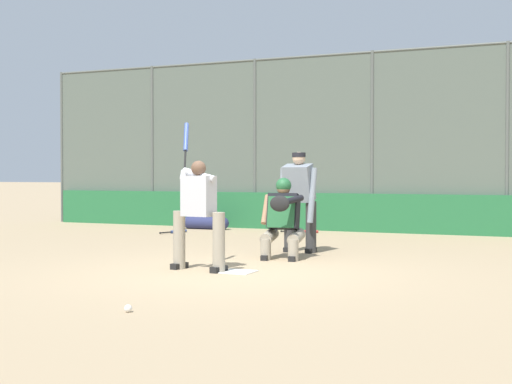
{
  "coord_description": "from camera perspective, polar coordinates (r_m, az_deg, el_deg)",
  "views": [
    {
      "loc": [
        -4.0,
        8.63,
        1.32
      ],
      "look_at": [
        0.17,
        -1.0,
        1.05
      ],
      "focal_mm": 50.0,
      "sensor_mm": 36.0,
      "label": 1
    }
  ],
  "objects": [
    {
      "name": "ground_plane",
      "position": [
        9.6,
        -1.46,
        -6.43
      ],
      "size": [
        160.0,
        160.0,
        0.0
      ],
      "primitive_type": "plane",
      "color": "tan"
    },
    {
      "name": "equipment_bag_dugout_side",
      "position": [
        17.0,
        -4.05,
        -2.47
      ],
      "size": [
        1.2,
        0.31,
        0.31
      ],
      "color": "navy",
      "rests_on": "ground_plane"
    },
    {
      "name": "baseball_loose",
      "position": [
        6.97,
        -10.2,
        -9.15
      ],
      "size": [
        0.07,
        0.07,
        0.07
      ],
      "primitive_type": "sphere",
      "color": "white",
      "rests_on": "ground_plane"
    },
    {
      "name": "batter_at_plate",
      "position": [
        9.73,
        -4.64,
        -1.51
      ],
      "size": [
        0.91,
        0.72,
        2.06
      ],
      "rotation": [
        0.0,
        0.0,
        -0.15
      ],
      "color": "gray",
      "rests_on": "ground_plane"
    },
    {
      "name": "spare_bat_by_padding",
      "position": [
        15.94,
        3.91,
        -3.16
      ],
      "size": [
        0.82,
        0.3,
        0.07
      ],
      "rotation": [
        0.0,
        0.0,
        3.44
      ],
      "color": "black",
      "rests_on": "ground_plane"
    },
    {
      "name": "backstop_fence",
      "position": [
        16.39,
        9.28,
        4.32
      ],
      "size": [
        17.47,
        0.08,
        4.1
      ],
      "color": "#515651",
      "rests_on": "ground_plane"
    },
    {
      "name": "bleachers_beyond",
      "position": [
        18.87,
        16.81,
        -0.82
      ],
      "size": [
        12.17,
        3.05,
        1.8
      ],
      "color": "slate",
      "rests_on": "ground_plane"
    },
    {
      "name": "home_plate_marker",
      "position": [
        9.6,
        -1.46,
        -6.39
      ],
      "size": [
        0.43,
        0.43,
        0.01
      ],
      "primitive_type": "cube",
      "color": "white",
      "rests_on": "ground_plane"
    },
    {
      "name": "catcher_behind_plate",
      "position": [
        10.99,
        2.12,
        -2.01
      ],
      "size": [
        0.69,
        0.8,
        1.26
      ],
      "rotation": [
        0.0,
        0.0,
        0.12
      ],
      "color": "gray",
      "rests_on": "ground_plane"
    },
    {
      "name": "umpire_home",
      "position": [
        11.92,
        3.47,
        -0.53
      ],
      "size": [
        0.68,
        0.44,
        1.68
      ],
      "rotation": [
        0.0,
        0.0,
        -0.06
      ],
      "color": "#333333",
      "rests_on": "ground_plane"
    },
    {
      "name": "padding_wall",
      "position": [
        16.3,
        9.17,
        -1.66
      ],
      "size": [
        17.04,
        0.18,
        0.87
      ],
      "primitive_type": "cube",
      "color": "#236638",
      "rests_on": "ground_plane"
    },
    {
      "name": "spare_bat_near_backstop",
      "position": [
        15.97,
        -6.37,
        -3.16
      ],
      "size": [
        0.26,
        0.8,
        0.07
      ],
      "rotation": [
        0.0,
        0.0,
        4.44
      ],
      "color": "black",
      "rests_on": "ground_plane"
    }
  ]
}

